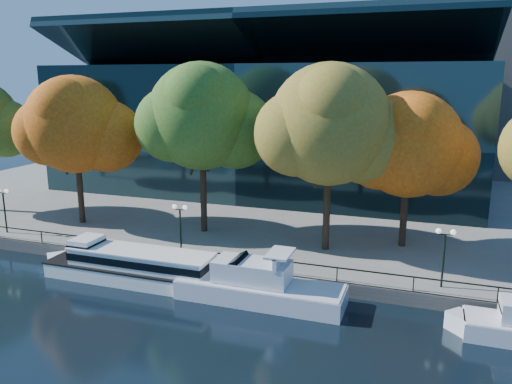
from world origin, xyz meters
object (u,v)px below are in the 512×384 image
at_px(tour_boat, 131,264).
at_px(lamp_0, 4,200).
at_px(tree_1, 76,127).
at_px(lamp_1, 180,218).
at_px(tree_2, 203,119).
at_px(tree_3, 332,127).
at_px(cruiser_near, 253,285).
at_px(tree_4, 411,147).
at_px(lamp_2, 445,244).

relative_size(tour_boat, lamp_0, 3.78).
bearing_deg(tree_1, lamp_1, -20.58).
bearing_deg(tree_2, tree_3, -6.32).
bearing_deg(lamp_1, tree_2, 96.51).
relative_size(tour_boat, tree_1, 1.10).
bearing_deg(tour_boat, tree_1, 141.52).
height_order(tree_1, tree_2, tree_2).
bearing_deg(tree_2, tree_1, -173.94).
xyz_separation_m(tour_boat, tree_1, (-10.76, 8.55, 8.96)).
xyz_separation_m(cruiser_near, tree_2, (-8.10, 10.17, 10.01)).
bearing_deg(tree_4, tree_1, -174.38).
xyz_separation_m(tour_boat, lamp_1, (2.21, 3.68, 2.75)).
distance_m(tour_boat, tree_2, 14.05).
bearing_deg(tree_1, cruiser_near, -23.53).
height_order(tree_3, tree_4, tree_3).
height_order(tree_2, lamp_2, tree_2).
height_order(cruiser_near, lamp_1, lamp_1).
bearing_deg(tree_3, lamp_1, -155.32).
bearing_deg(tour_boat, lamp_0, 166.45).
height_order(cruiser_near, tree_3, tree_3).
xyz_separation_m(tree_3, lamp_2, (8.59, -4.91, -6.89)).
bearing_deg(lamp_0, tree_2, 20.19).
distance_m(cruiser_near, tree_1, 23.99).
height_order(tree_1, tree_4, tree_1).
distance_m(tour_boat, lamp_0, 15.96).
relative_size(tour_boat, cruiser_near, 1.22).
height_order(cruiser_near, tree_2, tree_2).
distance_m(cruiser_near, lamp_2, 12.85).
bearing_deg(tree_3, cruiser_near, -110.25).
xyz_separation_m(tree_1, lamp_1, (12.97, -4.87, -6.21)).
bearing_deg(lamp_0, tree_3, 9.89).
relative_size(tree_3, lamp_1, 3.67).
bearing_deg(tree_1, tree_3, 0.10).
height_order(tour_boat, tree_2, tree_2).
height_order(cruiser_near, tree_1, tree_1).
distance_m(lamp_0, lamp_1, 17.49).
bearing_deg(lamp_0, lamp_2, 0.00).
height_order(lamp_1, lamp_2, same).
relative_size(tour_boat, tree_2, 1.02).
relative_size(tree_2, tree_4, 1.19).
xyz_separation_m(tree_2, tree_3, (11.39, -1.26, -0.25)).
relative_size(cruiser_near, tree_1, 0.90).
xyz_separation_m(tree_1, tree_3, (23.65, 0.04, 0.69)).
xyz_separation_m(tree_4, lamp_2, (2.78, -7.77, -5.25)).
bearing_deg(lamp_2, tree_2, 162.83).
relative_size(tree_3, lamp_0, 3.67).
height_order(cruiser_near, tree_4, tree_4).
bearing_deg(cruiser_near, tree_1, 156.47).
relative_size(cruiser_near, lamp_0, 3.09).
bearing_deg(lamp_1, tree_4, 25.24).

